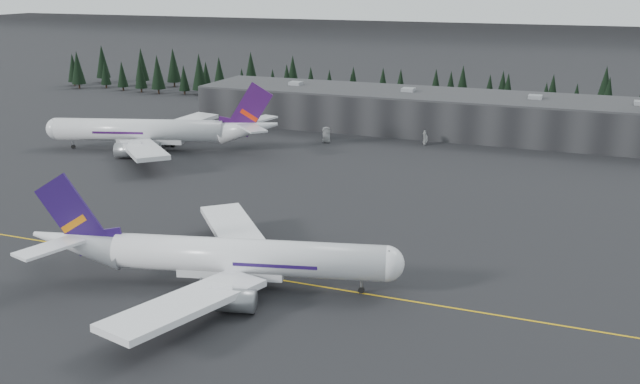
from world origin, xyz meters
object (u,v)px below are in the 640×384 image
at_px(gse_vehicle_a, 326,141).
at_px(gse_vehicle_b, 425,142).
at_px(terminal, 438,112).
at_px(jet_main, 216,256).
at_px(jet_parked, 160,131).

relative_size(gse_vehicle_a, gse_vehicle_b, 1.13).
distance_m(terminal, jet_main, 132.84).
height_order(terminal, gse_vehicle_a, terminal).
bearing_deg(gse_vehicle_b, jet_parked, -72.13).
distance_m(terminal, gse_vehicle_b, 21.00).
bearing_deg(gse_vehicle_b, gse_vehicle_a, -82.56).
xyz_separation_m(terminal, gse_vehicle_b, (0.97, -20.23, -5.55)).
height_order(jet_main, gse_vehicle_b, jet_main).
height_order(jet_parked, gse_vehicle_b, jet_parked).
xyz_separation_m(jet_parked, gse_vehicle_a, (41.57, 26.62, -5.02)).
bearing_deg(jet_main, gse_vehicle_b, 71.89).
bearing_deg(terminal, jet_parked, -141.55).
xyz_separation_m(gse_vehicle_a, gse_vehicle_b, (28.72, 8.19, 0.06)).
height_order(gse_vehicle_a, gse_vehicle_b, gse_vehicle_b).
distance_m(terminal, gse_vehicle_a, 40.12).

